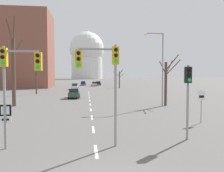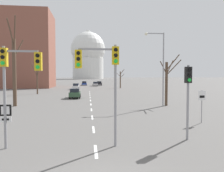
{
  "view_description": "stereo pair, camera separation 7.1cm",
  "coord_description": "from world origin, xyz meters",
  "px_view_note": "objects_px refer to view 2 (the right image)",
  "views": [
    {
      "loc": [
        -0.45,
        -6.7,
        3.85
      ],
      "look_at": [
        1.05,
        6.23,
        3.21
      ],
      "focal_mm": 35.0,
      "sensor_mm": 36.0,
      "label": 1
    },
    {
      "loc": [
        -0.38,
        -6.71,
        3.85
      ],
      "look_at": [
        1.05,
        6.23,
        3.21
      ],
      "focal_mm": 35.0,
      "sensor_mm": 36.0,
      "label": 2
    }
  ],
  "objects_px": {
    "traffic_signal_centre_tall": "(103,69)",
    "sedan_far_right": "(95,84)",
    "route_sign_post": "(6,118)",
    "sedan_mid_centre": "(84,83)",
    "sedan_near_left": "(99,83)",
    "traffic_signal_near_left": "(16,71)",
    "traffic_signal_near_right": "(188,88)",
    "speed_limit_sign": "(202,101)",
    "sedan_near_right": "(75,93)",
    "street_lamp_right": "(160,62)",
    "sedan_far_left": "(76,86)"
  },
  "relations": [
    {
      "from": "traffic_signal_centre_tall",
      "to": "sedan_mid_centre",
      "type": "relative_size",
      "value": 1.36
    },
    {
      "from": "street_lamp_right",
      "to": "sedan_near_left",
      "type": "xyz_separation_m",
      "value": [
        -4.58,
        57.82,
        -4.72
      ]
    },
    {
      "from": "sedan_near_left",
      "to": "traffic_signal_centre_tall",
      "type": "bearing_deg",
      "value": -92.78
    },
    {
      "from": "street_lamp_right",
      "to": "sedan_near_left",
      "type": "height_order",
      "value": "street_lamp_right"
    },
    {
      "from": "sedan_near_left",
      "to": "sedan_far_right",
      "type": "xyz_separation_m",
      "value": [
        -1.7,
        -5.52,
        -0.02
      ]
    },
    {
      "from": "sedan_near_right",
      "to": "speed_limit_sign",
      "type": "bearing_deg",
      "value": -61.29
    },
    {
      "from": "street_lamp_right",
      "to": "sedan_far_right",
      "type": "relative_size",
      "value": 2.22
    },
    {
      "from": "traffic_signal_near_left",
      "to": "traffic_signal_centre_tall",
      "type": "xyz_separation_m",
      "value": [
        4.53,
        -0.24,
        0.1
      ]
    },
    {
      "from": "traffic_signal_centre_tall",
      "to": "sedan_near_left",
      "type": "distance_m",
      "value": 72.66
    },
    {
      "from": "speed_limit_sign",
      "to": "street_lamp_right",
      "type": "relative_size",
      "value": 0.29
    },
    {
      "from": "traffic_signal_near_left",
      "to": "route_sign_post",
      "type": "height_order",
      "value": "traffic_signal_near_left"
    },
    {
      "from": "sedan_far_left",
      "to": "traffic_signal_centre_tall",
      "type": "bearing_deg",
      "value": -85.23
    },
    {
      "from": "sedan_far_left",
      "to": "street_lamp_right",
      "type": "bearing_deg",
      "value": -70.48
    },
    {
      "from": "traffic_signal_near_right",
      "to": "sedan_near_right",
      "type": "distance_m",
      "value": 26.29
    },
    {
      "from": "sedan_near_left",
      "to": "sedan_near_right",
      "type": "bearing_deg",
      "value": -97.9
    },
    {
      "from": "street_lamp_right",
      "to": "sedan_near_right",
      "type": "relative_size",
      "value": 2.25
    },
    {
      "from": "traffic_signal_near_left",
      "to": "sedan_mid_centre",
      "type": "distance_m",
      "value": 72.26
    },
    {
      "from": "traffic_signal_near_right",
      "to": "sedan_near_left",
      "type": "height_order",
      "value": "traffic_signal_near_right"
    },
    {
      "from": "sedan_near_right",
      "to": "sedan_mid_centre",
      "type": "distance_m",
      "value": 46.76
    },
    {
      "from": "speed_limit_sign",
      "to": "sedan_near_right",
      "type": "xyz_separation_m",
      "value": [
        -11.32,
        20.66,
        -0.96
      ]
    },
    {
      "from": "sedan_near_left",
      "to": "sedan_mid_centre",
      "type": "xyz_separation_m",
      "value": [
        -5.7,
        -0.11,
        -0.01
      ]
    },
    {
      "from": "traffic_signal_centre_tall",
      "to": "sedan_far_right",
      "type": "bearing_deg",
      "value": 88.45
    },
    {
      "from": "route_sign_post",
      "to": "sedan_near_left",
      "type": "relative_size",
      "value": 0.59
    },
    {
      "from": "sedan_mid_centre",
      "to": "sedan_far_left",
      "type": "bearing_deg",
      "value": -94.69
    },
    {
      "from": "traffic_signal_near_left",
      "to": "sedan_far_left",
      "type": "distance_m",
      "value": 48.95
    },
    {
      "from": "traffic_signal_centre_tall",
      "to": "sedan_mid_centre",
      "type": "bearing_deg",
      "value": 91.73
    },
    {
      "from": "sedan_near_right",
      "to": "sedan_far_right",
      "type": "bearing_deg",
      "value": 83.37
    },
    {
      "from": "traffic_signal_near_left",
      "to": "street_lamp_right",
      "type": "height_order",
      "value": "street_lamp_right"
    },
    {
      "from": "traffic_signal_centre_tall",
      "to": "sedan_far_left",
      "type": "bearing_deg",
      "value": 94.77
    },
    {
      "from": "traffic_signal_near_right",
      "to": "sedan_mid_centre",
      "type": "xyz_separation_m",
      "value": [
        -7.29,
        71.67,
        -2.31
      ]
    },
    {
      "from": "sedan_near_left",
      "to": "sedan_mid_centre",
      "type": "relative_size",
      "value": 0.99
    },
    {
      "from": "speed_limit_sign",
      "to": "sedan_near_right",
      "type": "height_order",
      "value": "speed_limit_sign"
    },
    {
      "from": "traffic_signal_centre_tall",
      "to": "traffic_signal_near_right",
      "type": "bearing_deg",
      "value": 8.01
    },
    {
      "from": "traffic_signal_centre_tall",
      "to": "route_sign_post",
      "type": "bearing_deg",
      "value": 176.84
    },
    {
      "from": "street_lamp_right",
      "to": "sedan_near_left",
      "type": "bearing_deg",
      "value": 94.53
    },
    {
      "from": "traffic_signal_centre_tall",
      "to": "speed_limit_sign",
      "type": "xyz_separation_m",
      "value": [
        8.33,
        4.97,
        -2.36
      ]
    },
    {
      "from": "speed_limit_sign",
      "to": "street_lamp_right",
      "type": "height_order",
      "value": "street_lamp_right"
    },
    {
      "from": "sedan_near_left",
      "to": "sedan_mid_centre",
      "type": "height_order",
      "value": "sedan_mid_centre"
    },
    {
      "from": "traffic_signal_near_right",
      "to": "street_lamp_right",
      "type": "relative_size",
      "value": 0.49
    },
    {
      "from": "sedan_far_right",
      "to": "route_sign_post",
      "type": "bearing_deg",
      "value": -95.93
    },
    {
      "from": "speed_limit_sign",
      "to": "sedan_near_left",
      "type": "relative_size",
      "value": 0.67
    },
    {
      "from": "sedan_near_right",
      "to": "sedan_mid_centre",
      "type": "relative_size",
      "value": 1.0
    },
    {
      "from": "traffic_signal_near_right",
      "to": "sedan_far_right",
      "type": "height_order",
      "value": "traffic_signal_near_right"
    },
    {
      "from": "street_lamp_right",
      "to": "sedan_mid_centre",
      "type": "bearing_deg",
      "value": 100.11
    },
    {
      "from": "traffic_signal_near_left",
      "to": "sedan_mid_centre",
      "type": "bearing_deg",
      "value": 88.14
    },
    {
      "from": "route_sign_post",
      "to": "traffic_signal_near_right",
      "type": "bearing_deg",
      "value": 2.45
    },
    {
      "from": "sedan_far_right",
      "to": "sedan_far_left",
      "type": "bearing_deg",
      "value": -108.29
    },
    {
      "from": "route_sign_post",
      "to": "sedan_far_right",
      "type": "height_order",
      "value": "route_sign_post"
    },
    {
      "from": "traffic_signal_near_left",
      "to": "traffic_signal_near_right",
      "type": "xyz_separation_m",
      "value": [
        9.63,
        0.48,
        -0.94
      ]
    },
    {
      "from": "traffic_signal_centre_tall",
      "to": "sedan_far_right",
      "type": "relative_size",
      "value": 1.34
    }
  ]
}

